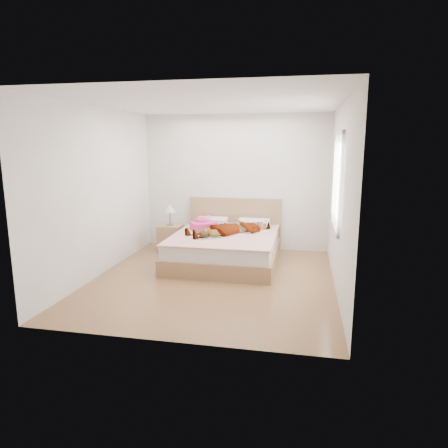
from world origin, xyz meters
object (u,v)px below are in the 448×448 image
(coffee_mug, at_px, (221,233))
(bed, at_px, (226,246))
(woman, at_px, (232,226))
(nightstand, at_px, (171,236))
(towel, at_px, (203,225))
(phone, at_px, (210,217))
(magazine, at_px, (209,237))
(plush_toy, at_px, (204,234))

(coffee_mug, bearing_deg, bed, 81.85)
(woman, distance_m, nightstand, 1.33)
(towel, bearing_deg, bed, -20.26)
(bed, distance_m, towel, 0.59)
(woman, height_order, phone, woman)
(bed, xyz_separation_m, nightstand, (-1.15, 0.37, 0.03))
(towel, bearing_deg, woman, -13.27)
(woman, height_order, nightstand, nightstand)
(magazine, distance_m, nightstand, 1.28)
(bed, relative_size, towel, 3.77)
(bed, height_order, nightstand, bed)
(magazine, xyz_separation_m, plush_toy, (-0.10, -0.01, 0.06))
(phone, relative_size, bed, 0.05)
(woman, xyz_separation_m, towel, (-0.56, 0.13, -0.02))
(plush_toy, bearing_deg, towel, 104.93)
(phone, distance_m, nightstand, 0.85)
(phone, height_order, coffee_mug, phone)
(towel, bearing_deg, phone, 77.96)
(bed, bearing_deg, magazine, -113.16)
(phone, relative_size, nightstand, 0.11)
(magazine, bearing_deg, woman, 59.14)
(phone, bearing_deg, nightstand, 144.10)
(bed, relative_size, magazine, 4.56)
(magazine, xyz_separation_m, nightstand, (-0.96, 0.82, -0.21))
(towel, xyz_separation_m, nightstand, (-0.69, 0.20, -0.30))
(magazine, height_order, coffee_mug, coffee_mug)
(bed, relative_size, coffee_mug, 14.60)
(woman, bearing_deg, phone, -170.02)
(coffee_mug, relative_size, plush_toy, 0.58)
(bed, distance_m, plush_toy, 0.62)
(phone, bearing_deg, towel, -143.40)
(magazine, height_order, nightstand, nightstand)
(phone, height_order, bed, bed)
(woman, xyz_separation_m, coffee_mug, (-0.14, -0.30, -0.06))
(woman, relative_size, coffee_mug, 11.57)
(towel, distance_m, plush_toy, 0.65)
(plush_toy, xyz_separation_m, nightstand, (-0.86, 0.82, -0.27))
(towel, bearing_deg, magazine, -66.79)
(towel, distance_m, magazine, 0.68)
(magazine, height_order, plush_toy, plush_toy)
(woman, xyz_separation_m, phone, (-0.50, 0.40, 0.07))
(woman, bearing_deg, bed, -110.46)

